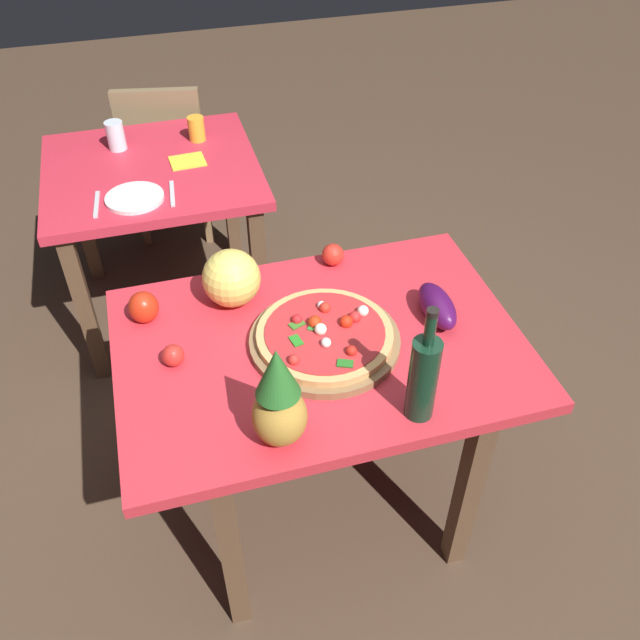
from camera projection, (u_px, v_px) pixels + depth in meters
name	position (u px, v px, depth m)	size (l,w,h in m)	color
ground_plane	(320.00, 491.00, 2.46)	(10.00, 10.00, 0.00)	#4C3828
display_table	(319.00, 366.00, 2.02)	(1.18, 0.82, 0.75)	brown
background_table	(155.00, 193.00, 2.81)	(0.86, 0.80, 0.75)	brown
dining_chair	(167.00, 152.00, 3.38)	(0.47, 0.47, 0.85)	olive
pizza_board	(325.00, 341.00, 1.95)	(0.44, 0.44, 0.03)	olive
pizza	(325.00, 333.00, 1.93)	(0.39, 0.39, 0.06)	#E1A562
wine_bottle	(423.00, 377.00, 1.67)	(0.08, 0.08, 0.35)	#11301E
pineapple_left	(279.00, 401.00, 1.61)	(0.14, 0.14, 0.31)	#BE8B37
melon	(231.00, 278.00, 2.04)	(0.18, 0.18, 0.18)	#EFD460
bell_pepper	(144.00, 307.00, 2.01)	(0.09, 0.09, 0.10)	red
eggplant	(437.00, 306.00, 2.01)	(0.20, 0.09, 0.09)	#430F47
tomato_by_bottle	(333.00, 255.00, 2.22)	(0.07, 0.07, 0.07)	red
tomato_beside_pepper	(173.00, 355.00, 1.87)	(0.06, 0.06, 0.06)	red
drinking_glass_juice	(196.00, 129.00, 2.87)	(0.07, 0.07, 0.10)	gold
drinking_glass_water	(116.00, 136.00, 2.80)	(0.07, 0.07, 0.12)	silver
dinner_plate	(135.00, 198.00, 2.53)	(0.22, 0.22, 0.02)	white
fork_utensil	(97.00, 204.00, 2.51)	(0.02, 0.18, 0.01)	silver
knife_utensil	(172.00, 193.00, 2.57)	(0.02, 0.18, 0.01)	silver
napkin_folded	(187.00, 161.00, 2.75)	(0.14, 0.12, 0.01)	yellow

